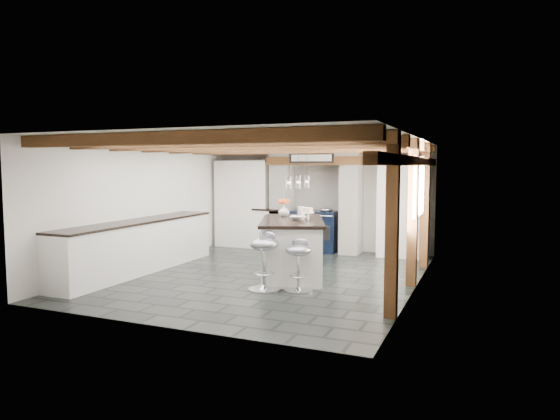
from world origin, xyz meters
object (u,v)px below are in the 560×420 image
at_px(kitchen_island, 292,247).
at_px(bar_stool_near, 298,259).
at_px(bar_stool_far, 265,254).
at_px(range_cooker, 315,230).

relative_size(kitchen_island, bar_stool_near, 2.76).
distance_m(bar_stool_near, bar_stool_far, 0.51).
distance_m(kitchen_island, bar_stool_far, 1.11).
relative_size(range_cooker, kitchen_island, 0.45).
bearing_deg(bar_stool_near, bar_stool_far, -171.00).
xyz_separation_m(range_cooker, bar_stool_near, (0.91, -3.50, 0.03)).
xyz_separation_m(range_cooker, bar_stool_far, (0.42, -3.65, 0.10)).
relative_size(bar_stool_near, bar_stool_far, 0.88).
xyz_separation_m(kitchen_island, bar_stool_near, (0.47, -0.96, -0.00)).
bearing_deg(bar_stool_near, range_cooker, 96.52).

